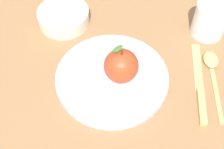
{
  "coord_description": "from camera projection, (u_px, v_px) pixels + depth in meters",
  "views": [
    {
      "loc": [
        -0.19,
        0.32,
        0.53
      ],
      "look_at": [
        0.03,
        0.01,
        0.02
      ],
      "focal_mm": 48.21,
      "sensor_mm": 36.0,
      "label": 1
    }
  ],
  "objects": [
    {
      "name": "ground_plane",
      "position": [
        126.0,
        84.0,
        0.65
      ],
      "size": [
        2.4,
        2.4,
        0.0
      ],
      "primitive_type": "plane",
      "color": "olive"
    },
    {
      "name": "dinner_plate",
      "position": [
        112.0,
        78.0,
        0.65
      ],
      "size": [
        0.24,
        0.24,
        0.02
      ],
      "color": "silver",
      "rests_on": "ground_plane"
    },
    {
      "name": "apple",
      "position": [
        121.0,
        66.0,
        0.61
      ],
      "size": [
        0.07,
        0.07,
        0.09
      ],
      "color": "#9E3D1E",
      "rests_on": "dinner_plate"
    },
    {
      "name": "side_bowl",
      "position": [
        63.0,
        16.0,
        0.75
      ],
      "size": [
        0.13,
        0.13,
        0.04
      ],
      "color": "silver",
      "rests_on": "ground_plane"
    },
    {
      "name": "cup",
      "position": [
        211.0,
        18.0,
        0.71
      ],
      "size": [
        0.08,
        0.08,
        0.08
      ],
      "color": "white",
      "rests_on": "ground_plane"
    },
    {
      "name": "knife",
      "position": [
        200.0,
        89.0,
        0.64
      ],
      "size": [
        0.12,
        0.19,
        0.01
      ],
      "color": "#D8B766",
      "rests_on": "ground_plane"
    },
    {
      "name": "spoon",
      "position": [
        212.0,
        67.0,
        0.67
      ],
      "size": [
        0.12,
        0.17,
        0.01
      ],
      "color": "#D8B766",
      "rests_on": "ground_plane"
    }
  ]
}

